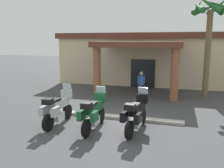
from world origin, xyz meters
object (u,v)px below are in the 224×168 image
motorcycle_silver (58,109)px  motorcycle_black (136,114)px  pedestrian (141,83)px  palm_tree_near_portico (209,22)px  motorcycle_green (94,113)px  motel_building (148,57)px

motorcycle_silver → motorcycle_black: (3.27, 0.13, 0.00)m
pedestrian → palm_tree_near_portico: 5.36m
motorcycle_black → palm_tree_near_portico: palm_tree_near_portico is taller
motorcycle_black → motorcycle_green: bearing=107.0°
motorcycle_silver → palm_tree_near_portico: bearing=-40.4°
motorcycle_green → motorcycle_black: size_ratio=1.00×
motorcycle_green → motorcycle_black: 1.66m
motorcycle_silver → pedestrian: pedestrian is taller
pedestrian → motel_building: bearing=-42.5°
motel_building → palm_tree_near_portico: size_ratio=2.34×
motorcycle_green → motorcycle_black: bearing=-80.1°
motorcycle_silver → pedestrian: (2.54, 5.76, 0.24)m
motel_building → motorcycle_silver: 12.23m
palm_tree_near_portico → pedestrian: bearing=-162.2°
motorcycle_black → palm_tree_near_portico: (3.03, 6.83, 3.85)m
pedestrian → palm_tree_near_portico: size_ratio=0.27×
motorcycle_green → motel_building: bearing=-1.2°
motorcycle_green → palm_tree_near_portico: 9.33m
motorcycle_black → pedestrian: (-0.73, 5.62, 0.24)m
motorcycle_silver → motorcycle_green: bearing=-92.8°
motorcycle_silver → motorcycle_black: same height
palm_tree_near_portico → motorcycle_silver: bearing=-132.1°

